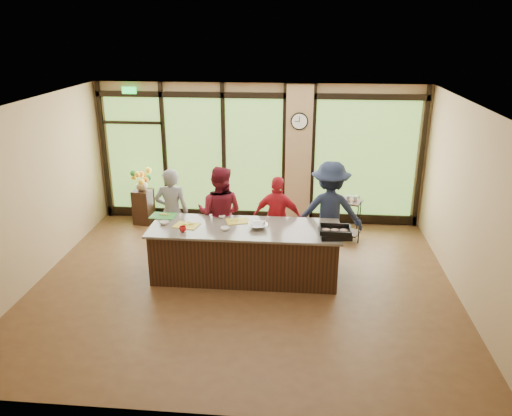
% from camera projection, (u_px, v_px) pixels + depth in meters
% --- Properties ---
extents(floor, '(7.00, 7.00, 0.00)m').
position_uv_depth(floor, '(243.00, 284.00, 8.40)').
color(floor, '#4E301B').
rests_on(floor, ground).
extents(ceiling, '(7.00, 7.00, 0.00)m').
position_uv_depth(ceiling, '(241.00, 105.00, 7.36)').
color(ceiling, white).
rests_on(ceiling, back_wall).
extents(back_wall, '(7.00, 0.00, 7.00)m').
position_uv_depth(back_wall, '(259.00, 154.00, 10.69)').
color(back_wall, tan).
rests_on(back_wall, floor).
extents(left_wall, '(0.00, 6.00, 6.00)m').
position_uv_depth(left_wall, '(31.00, 194.00, 8.18)').
color(left_wall, tan).
rests_on(left_wall, floor).
extents(right_wall, '(0.00, 6.00, 6.00)m').
position_uv_depth(right_wall, '(471.00, 208.00, 7.58)').
color(right_wall, tan).
rests_on(right_wall, floor).
extents(window_wall, '(6.90, 0.12, 3.00)m').
position_uv_depth(window_wall, '(266.00, 160.00, 10.67)').
color(window_wall, tan).
rests_on(window_wall, floor).
extents(island_base, '(3.10, 1.00, 0.88)m').
position_uv_depth(island_base, '(245.00, 253.00, 8.53)').
color(island_base, black).
rests_on(island_base, floor).
extents(countertop, '(3.20, 1.10, 0.04)m').
position_uv_depth(countertop, '(245.00, 228.00, 8.37)').
color(countertop, slate).
rests_on(countertop, island_base).
extents(wall_clock, '(0.36, 0.04, 0.36)m').
position_uv_depth(wall_clock, '(299.00, 121.00, 10.23)').
color(wall_clock, black).
rests_on(wall_clock, window_wall).
extents(cook_left, '(0.66, 0.47, 1.68)m').
position_uv_depth(cook_left, '(172.00, 212.00, 9.25)').
color(cook_left, gray).
rests_on(cook_left, floor).
extents(cook_midleft, '(0.95, 0.79, 1.77)m').
position_uv_depth(cook_midleft, '(220.00, 213.00, 9.07)').
color(cook_midleft, maroon).
rests_on(cook_midleft, floor).
extents(cook_midright, '(0.98, 0.54, 1.58)m').
position_uv_depth(cook_midright, '(278.00, 218.00, 9.11)').
color(cook_midright, red).
rests_on(cook_midright, floor).
extents(cook_right, '(1.22, 0.72, 1.87)m').
position_uv_depth(cook_right, '(330.00, 212.00, 9.00)').
color(cook_right, '#1B233C').
rests_on(cook_right, floor).
extents(roasting_pan, '(0.54, 0.44, 0.09)m').
position_uv_depth(roasting_pan, '(335.00, 234.00, 7.98)').
color(roasting_pan, black).
rests_on(roasting_pan, countertop).
extents(mixing_bowl, '(0.38, 0.38, 0.08)m').
position_uv_depth(mixing_bowl, '(258.00, 226.00, 8.32)').
color(mixing_bowl, silver).
rests_on(mixing_bowl, countertop).
extents(cutting_board_left, '(0.46, 0.35, 0.01)m').
position_uv_depth(cutting_board_left, '(163.00, 216.00, 8.85)').
color(cutting_board_left, '#328C33').
rests_on(cutting_board_left, countertop).
extents(cutting_board_center, '(0.46, 0.38, 0.01)m').
position_uv_depth(cutting_board_center, '(186.00, 225.00, 8.43)').
color(cutting_board_center, gold).
rests_on(cutting_board_center, countertop).
extents(cutting_board_right, '(0.46, 0.40, 0.01)m').
position_uv_depth(cutting_board_right, '(238.00, 221.00, 8.61)').
color(cutting_board_right, gold).
rests_on(cutting_board_right, countertop).
extents(prep_bowl_near, '(0.16, 0.16, 0.05)m').
position_uv_depth(prep_bowl_near, '(164.00, 223.00, 8.49)').
color(prep_bowl_near, white).
rests_on(prep_bowl_near, countertop).
extents(prep_bowl_mid, '(0.18, 0.18, 0.05)m').
position_uv_depth(prep_bowl_mid, '(225.00, 229.00, 8.25)').
color(prep_bowl_mid, white).
rests_on(prep_bowl_mid, countertop).
extents(prep_bowl_far, '(0.12, 0.12, 0.03)m').
position_uv_depth(prep_bowl_far, '(222.00, 217.00, 8.78)').
color(prep_bowl_far, white).
rests_on(prep_bowl_far, countertop).
extents(red_ramekin, '(0.15, 0.15, 0.09)m').
position_uv_depth(red_ramekin, '(183.00, 229.00, 8.17)').
color(red_ramekin, '#B61217').
rests_on(red_ramekin, countertop).
extents(flower_stand, '(0.43, 0.43, 0.75)m').
position_uv_depth(flower_stand, '(144.00, 207.00, 10.89)').
color(flower_stand, black).
rests_on(flower_stand, floor).
extents(flower_vase, '(0.34, 0.34, 0.26)m').
position_uv_depth(flower_vase, '(142.00, 184.00, 10.71)').
color(flower_vase, '#937E50').
rests_on(flower_vase, flower_stand).
extents(bar_cart, '(0.78, 0.62, 0.94)m').
position_uv_depth(bar_cart, '(343.00, 213.00, 9.99)').
color(bar_cart, black).
rests_on(bar_cart, floor).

